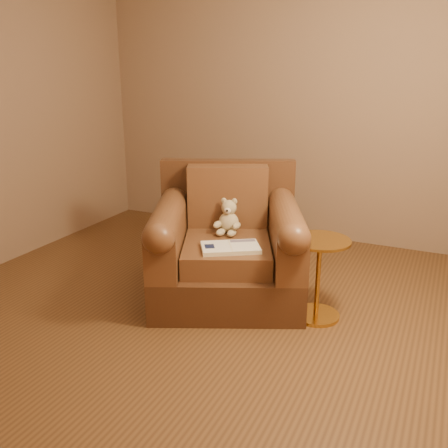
% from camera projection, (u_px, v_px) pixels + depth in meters
% --- Properties ---
extents(floor, '(4.00, 4.00, 0.00)m').
position_uv_depth(floor, '(192.00, 307.00, 3.75)').
color(floor, brown).
rests_on(floor, ground).
extents(room, '(4.02, 4.02, 2.71)m').
position_uv_depth(room, '(187.00, 69.00, 3.23)').
color(room, '#907158').
rests_on(room, ground).
extents(armchair, '(1.44, 1.41, 1.00)m').
position_uv_depth(armchair, '(227.00, 247.00, 3.88)').
color(armchair, '#472917').
rests_on(armchair, floor).
extents(teddy_bear, '(0.20, 0.23, 0.28)m').
position_uv_depth(teddy_bear, '(228.00, 220.00, 3.91)').
color(teddy_bear, tan).
rests_on(teddy_bear, armchair).
extents(guidebook, '(0.48, 0.43, 0.03)m').
position_uv_depth(guidebook, '(230.00, 248.00, 3.57)').
color(guidebook, beige).
rests_on(guidebook, armchair).
extents(side_table, '(0.42, 0.42, 0.59)m').
position_uv_depth(side_table, '(318.00, 276.00, 3.52)').
color(side_table, gold).
rests_on(side_table, floor).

